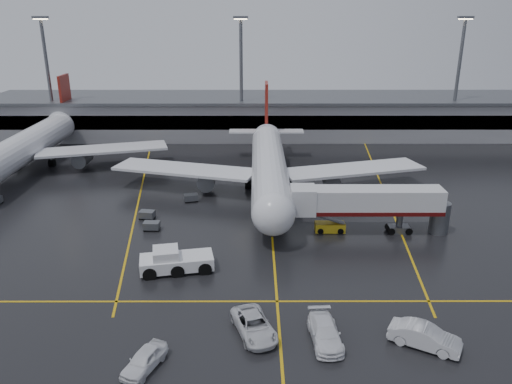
{
  "coord_description": "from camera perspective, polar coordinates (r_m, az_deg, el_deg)",
  "views": [
    {
      "loc": [
        -2.1,
        -63.79,
        26.33
      ],
      "look_at": [
        -2.0,
        -2.0,
        4.0
      ],
      "focal_mm": 35.16,
      "sensor_mm": 36.0,
      "label": 1
    }
  ],
  "objects": [
    {
      "name": "apron_line_stop",
      "position": [
        49.43,
        2.41,
        -12.32
      ],
      "size": [
        60.0,
        0.25,
        0.02
      ],
      "primitive_type": "cube",
      "color": "gold",
      "rests_on": "ground"
    },
    {
      "name": "service_van_b",
      "position": [
        44.2,
        7.86,
        -15.55
      ],
      "size": [
        2.79,
        6.0,
        1.7
      ],
      "primitive_type": "imported",
      "rotation": [
        0.0,
        0.0,
        0.07
      ],
      "color": "white",
      "rests_on": "ground"
    },
    {
      "name": "ground",
      "position": [
        69.04,
        1.66,
        -2.56
      ],
      "size": [
        220.0,
        220.0,
        0.0
      ],
      "primitive_type": "plane",
      "color": "black",
      "rests_on": "ground"
    },
    {
      "name": "apron_line_left",
      "position": [
        80.36,
        -12.96,
        0.23
      ],
      "size": [
        9.99,
        69.35,
        0.02
      ],
      "primitive_type": "cube",
      "rotation": [
        0.0,
        0.0,
        0.14
      ],
      "color": "gold",
      "rests_on": "ground"
    },
    {
      "name": "apron_line_centre",
      "position": [
        69.04,
        1.66,
        -2.55
      ],
      "size": [
        0.25,
        90.0,
        0.02
      ],
      "primitive_type": "cube",
      "color": "gold",
      "rests_on": "ground"
    },
    {
      "name": "main_airliner",
      "position": [
        76.77,
        1.48,
        3.12
      ],
      "size": [
        48.8,
        45.6,
        14.1
      ],
      "color": "silver",
      "rests_on": "ground"
    },
    {
      "name": "pushback_tractor",
      "position": [
        54.85,
        -9.25,
        -7.8
      ],
      "size": [
        8.19,
        4.6,
        2.77
      ],
      "color": "white",
      "rests_on": "ground"
    },
    {
      "name": "baggage_cart_c",
      "position": [
        74.04,
        -7.4,
        -0.62
      ],
      "size": [
        2.27,
        1.78,
        1.12
      ],
      "color": "#595B60",
      "rests_on": "ground"
    },
    {
      "name": "service_van_a",
      "position": [
        44.65,
        -0.22,
        -14.94
      ],
      "size": [
        4.6,
        6.65,
        1.69
      ],
      "primitive_type": "imported",
      "rotation": [
        0.0,
        0.0,
        0.33
      ],
      "color": "silver",
      "rests_on": "ground"
    },
    {
      "name": "baggage_cart_b",
      "position": [
        68.96,
        -12.3,
        -2.5
      ],
      "size": [
        2.19,
        1.62,
        1.12
      ],
      "color": "#595B60",
      "rests_on": "ground"
    },
    {
      "name": "service_van_c",
      "position": [
        45.39,
        18.65,
        -15.31
      ],
      "size": [
        6.1,
        4.63,
        1.93
      ],
      "primitive_type": "imported",
      "rotation": [
        0.0,
        0.0,
        1.06
      ],
      "color": "silver",
      "rests_on": "ground"
    },
    {
      "name": "light_mast_left",
      "position": [
        114.77,
        -22.6,
        12.47
      ],
      "size": [
        3.0,
        1.2,
        25.45
      ],
      "color": "#595B60",
      "rests_on": "ground"
    },
    {
      "name": "jet_bridge",
      "position": [
        63.53,
        12.62,
        -1.28
      ],
      "size": [
        19.9,
        3.4,
        6.05
      ],
      "color": "silver",
      "rests_on": "ground"
    },
    {
      "name": "second_airliner",
      "position": [
        96.9,
        -24.5,
        4.87
      ],
      "size": [
        48.8,
        45.6,
        14.1
      ],
      "color": "silver",
      "rests_on": "ground"
    },
    {
      "name": "service_van_d",
      "position": [
        42.0,
        -12.6,
        -18.14
      ],
      "size": [
        3.51,
        5.02,
        1.59
      ],
      "primitive_type": "imported",
      "rotation": [
        0.0,
        0.0,
        -0.39
      ],
      "color": "white",
      "rests_on": "ground"
    },
    {
      "name": "light_mast_right",
      "position": [
        114.47,
        22.04,
        12.53
      ],
      "size": [
        3.0,
        1.2,
        25.45
      ],
      "color": "#595B60",
      "rests_on": "ground"
    },
    {
      "name": "terminal",
      "position": [
        113.89,
        0.98,
        8.73
      ],
      "size": [
        122.0,
        19.0,
        8.6
      ],
      "color": "gray",
      "rests_on": "ground"
    },
    {
      "name": "belt_loader",
      "position": [
        64.33,
        8.41,
        -3.95
      ],
      "size": [
        3.79,
        1.82,
        2.39
      ],
      "color": "gold",
      "rests_on": "ground"
    },
    {
      "name": "light_mast_mid",
      "position": [
        106.49,
        -1.7,
        13.47
      ],
      "size": [
        3.0,
        1.2,
        25.45
      ],
      "color": "#595B60",
      "rests_on": "ground"
    },
    {
      "name": "apron_line_right",
      "position": [
        80.88,
        14.3,
        0.24
      ],
      "size": [
        7.57,
        69.64,
        0.02
      ],
      "primitive_type": "cube",
      "rotation": [
        0.0,
        0.0,
        -0.1
      ],
      "color": "gold",
      "rests_on": "ground"
    },
    {
      "name": "baggage_cart_a",
      "position": [
        65.32,
        -11.79,
        -3.75
      ],
      "size": [
        2.05,
        1.38,
        1.12
      ],
      "color": "#595B60",
      "rests_on": "ground"
    }
  ]
}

